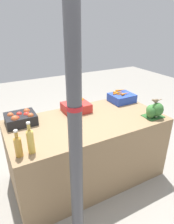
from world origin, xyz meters
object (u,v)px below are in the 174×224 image
object	(u,v)px
apple_crate	(21,118)
juice_bottle_amber	(18,145)
orange_crate	(76,106)
juice_bottle_golden	(31,140)
carrot_crate	(122,97)
broccoli_pile	(154,110)
support_pole	(74,108)
sparrow_bird	(156,100)

from	to	relation	value
apple_crate	juice_bottle_amber	bearing A→B (deg)	-103.18
apple_crate	juice_bottle_amber	world-z (taller)	juice_bottle_amber
orange_crate	juice_bottle_amber	xyz separation A→B (m)	(-0.81, -0.59, 0.04)
orange_crate	juice_bottle_amber	distance (m)	1.00
apple_crate	juice_bottle_golden	xyz separation A→B (m)	(-0.03, -0.58, 0.06)
orange_crate	apple_crate	bearing A→B (deg)	-179.29
juice_bottle_amber	apple_crate	bearing A→B (deg)	76.82
carrot_crate	juice_bottle_amber	world-z (taller)	juice_bottle_amber
carrot_crate	broccoli_pile	bearing A→B (deg)	-87.94
support_pole	broccoli_pile	bearing A→B (deg)	19.88
orange_crate	carrot_crate	distance (m)	0.71
orange_crate	juice_bottle_golden	world-z (taller)	juice_bottle_golden
broccoli_pile	juice_bottle_golden	bearing A→B (deg)	-179.72
support_pole	apple_crate	size ratio (longest dim) A/B	8.44
carrot_crate	broccoli_pile	distance (m)	0.59
apple_crate	broccoli_pile	world-z (taller)	broccoli_pile
juice_bottle_golden	apple_crate	bearing A→B (deg)	86.89
juice_bottle_amber	sparrow_bird	world-z (taller)	juice_bottle_amber
juice_bottle_golden	sparrow_bird	world-z (taller)	juice_bottle_golden
support_pole	carrot_crate	bearing A→B (deg)	40.66
support_pole	sparrow_bird	distance (m)	1.33
juice_bottle_amber	broccoli_pile	bearing A→B (deg)	0.26
carrot_crate	orange_crate	bearing A→B (deg)	-179.98
broccoli_pile	juice_bottle_golden	xyz separation A→B (m)	(-1.43, -0.01, 0.04)
apple_crate	orange_crate	size ratio (longest dim) A/B	1.00
juice_bottle_golden	support_pole	bearing A→B (deg)	-63.12
carrot_crate	sparrow_bird	xyz separation A→B (m)	(0.02, -0.58, 0.15)
support_pole	juice_bottle_golden	distance (m)	0.64
support_pole	juice_bottle_amber	xyz separation A→B (m)	(-0.32, 0.43, -0.44)
support_pole	juice_bottle_amber	size ratio (longest dim) A/B	10.89
apple_crate	carrot_crate	size ratio (longest dim) A/B	1.00
juice_bottle_golden	carrot_crate	bearing A→B (deg)	22.78
carrot_crate	juice_bottle_amber	bearing A→B (deg)	-158.65
orange_crate	carrot_crate	bearing A→B (deg)	0.02
apple_crate	juice_bottle_golden	world-z (taller)	juice_bottle_golden
carrot_crate	broccoli_pile	xyz separation A→B (m)	(0.02, -0.58, 0.03)
apple_crate	broccoli_pile	xyz separation A→B (m)	(1.40, -0.58, 0.02)
support_pole	orange_crate	bearing A→B (deg)	64.62
carrot_crate	sparrow_bird	bearing A→B (deg)	-88.16
juice_bottle_amber	juice_bottle_golden	size ratio (longest dim) A/B	0.85
apple_crate	juice_bottle_golden	bearing A→B (deg)	-93.11
orange_crate	juice_bottle_golden	size ratio (longest dim) A/B	1.09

